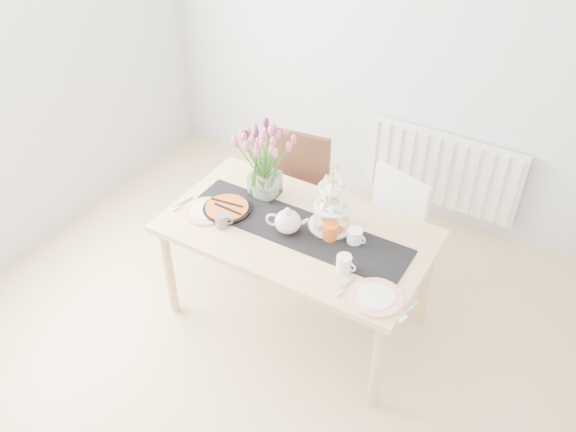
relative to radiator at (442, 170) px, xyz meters
The scene contains 16 objects.
room_shell 2.40m from the radiator, 102.86° to the right, with size 4.50×4.50×4.50m.
radiator is the anchor object (origin of this frame).
dining_table 1.57m from the radiator, 106.14° to the right, with size 1.60×0.90×0.75m.
chair_brown 1.21m from the radiator, 131.95° to the right, with size 0.52×0.52×0.93m.
chair_white 0.91m from the radiator, 94.77° to the right, with size 0.53×0.53×0.86m.
table_runner 1.58m from the radiator, 106.14° to the right, with size 1.40×0.35×0.01m, color black.
tulip_vase 1.64m from the radiator, 120.95° to the right, with size 0.61×0.61×0.51m.
cake_stand 1.46m from the radiator, 101.02° to the right, with size 0.27×0.27×0.40m.
teapot 1.66m from the radiator, 106.69° to the right, with size 0.25×0.21×0.17m, color white, non-canonical shape.
cream_jug 1.47m from the radiator, 93.31° to the right, with size 0.09×0.09×0.09m, color white.
tart_tin 1.83m from the radiator, 119.66° to the right, with size 0.30×0.30×0.04m.
mug_grey 1.93m from the radiator, 115.93° to the right, with size 0.07×0.07×0.09m, color slate.
mug_white 1.71m from the radiator, 91.04° to the right, with size 0.09×0.09×0.10m, color white.
mug_orange 1.53m from the radiator, 98.49° to the right, with size 0.09×0.09×0.11m, color #F15A1A.
plate_left 1.95m from the radiator, 121.35° to the right, with size 0.28×0.28×0.01m, color silver.
plate_right 1.81m from the radiator, 83.15° to the right, with size 0.29×0.29×0.01m, color white.
Camera 1 is at (1.45, -1.74, 3.08)m, focal length 38.00 mm.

